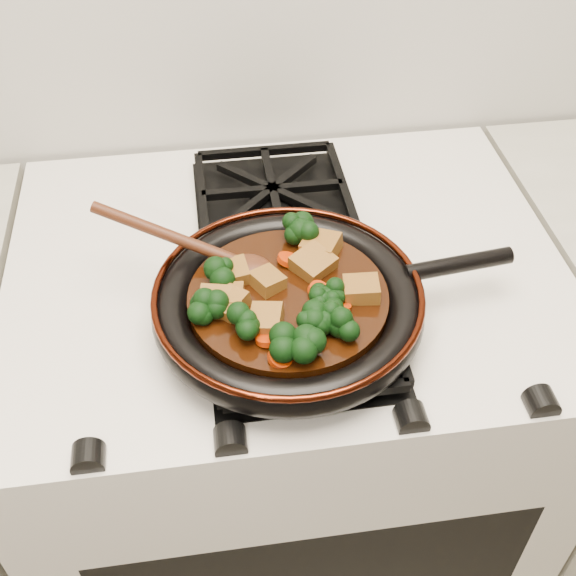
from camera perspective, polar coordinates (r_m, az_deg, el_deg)
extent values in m
cube|color=silver|center=(1.33, -0.12, -12.57)|extent=(0.76, 0.60, 0.90)
cylinder|color=black|center=(0.88, 0.00, -1.74)|extent=(0.30, 0.30, 0.01)
torus|color=black|center=(0.87, 0.00, -1.33)|extent=(0.33, 0.33, 0.04)
torus|color=#431509|center=(0.86, 0.00, -0.34)|extent=(0.33, 0.33, 0.01)
cylinder|color=black|center=(0.92, 13.33, 1.84)|extent=(0.14, 0.04, 0.02)
cylinder|color=black|center=(0.87, 0.00, -1.00)|extent=(0.24, 0.24, 0.02)
cube|color=brown|center=(0.84, -4.81, -1.19)|extent=(0.06, 0.06, 0.03)
cube|color=brown|center=(0.84, -5.70, -1.19)|extent=(0.05, 0.05, 0.03)
cube|color=brown|center=(0.86, 5.81, -0.16)|extent=(0.05, 0.04, 0.03)
cube|color=brown|center=(0.88, -4.31, 1.21)|extent=(0.04, 0.04, 0.02)
cube|color=brown|center=(0.86, -1.64, 0.54)|extent=(0.05, 0.05, 0.02)
cube|color=brown|center=(0.89, 1.99, 1.91)|extent=(0.06, 0.06, 0.03)
cube|color=brown|center=(0.85, -4.81, -0.84)|extent=(0.04, 0.05, 0.03)
cube|color=brown|center=(0.82, -1.73, -2.60)|extent=(0.05, 0.05, 0.03)
cube|color=brown|center=(0.91, 2.63, 3.31)|extent=(0.06, 0.06, 0.03)
cylinder|color=#B72B05|center=(0.90, 0.03, 2.25)|extent=(0.03, 0.03, 0.02)
cylinder|color=#B72B05|center=(0.84, 3.97, -1.42)|extent=(0.03, 0.03, 0.02)
cylinder|color=#B72B05|center=(0.79, -0.62, -5.48)|extent=(0.03, 0.03, 0.02)
cylinder|color=#B72B05|center=(0.86, 2.46, -0.23)|extent=(0.03, 0.03, 0.02)
cylinder|color=#B72B05|center=(0.80, -1.57, -3.95)|extent=(0.03, 0.03, 0.02)
cylinder|color=brown|center=(0.79, 0.54, -4.55)|extent=(0.04, 0.04, 0.03)
cylinder|color=brown|center=(0.84, -5.72, -1.24)|extent=(0.04, 0.04, 0.03)
cylinder|color=brown|center=(0.84, -5.74, -1.17)|extent=(0.04, 0.05, 0.03)
ellipsoid|color=#441E0E|center=(0.89, -3.06, 1.75)|extent=(0.07, 0.06, 0.02)
cylinder|color=#441E0E|center=(0.90, -9.21, 4.05)|extent=(0.02, 0.02, 0.21)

